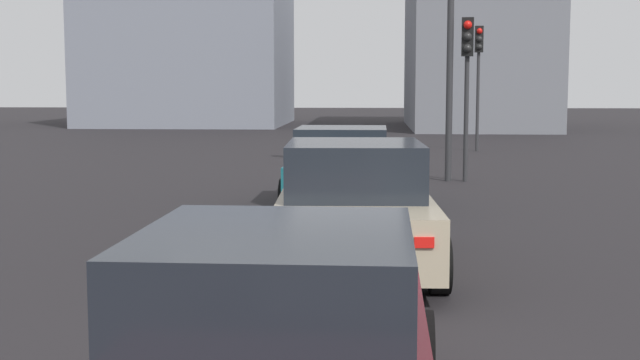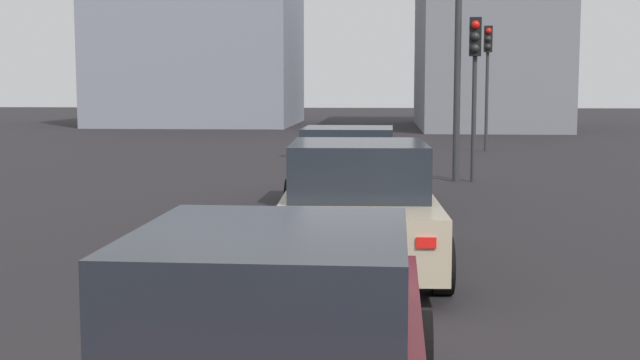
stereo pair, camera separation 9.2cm
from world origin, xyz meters
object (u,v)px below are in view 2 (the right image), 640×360
Objects in this scene: car_maroon_third at (276,354)px; traffic_light_near_left at (475,64)px; traffic_light_near_right at (488,62)px; car_beige_second at (358,208)px; car_teal_lead at (348,168)px.

traffic_light_near_left reaches higher than car_maroon_third.
traffic_light_near_left is at bearing -6.95° from traffic_light_near_right.
traffic_light_near_right reaches higher than car_maroon_third.
traffic_light_near_left is at bearing -16.06° from car_beige_second.
car_teal_lead is 11.41m from car_maroon_third.
car_beige_second is 5.76m from car_maroon_third.
car_beige_second is at bearing -2.20° from car_maroon_third.
traffic_light_near_right is at bearing 178.28° from traffic_light_near_left.
traffic_light_near_left is (15.62, -2.77, 2.07)m from car_maroon_third.
car_beige_second is 1.04× the size of traffic_light_near_right.
car_teal_lead is at bearing 1.14° from car_maroon_third.
car_beige_second is at bearing -9.70° from traffic_light_near_right.
traffic_light_near_right reaches higher than car_beige_second.
car_maroon_third is at bearing -7.89° from traffic_light_near_right.
traffic_light_near_right reaches higher than traffic_light_near_left.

